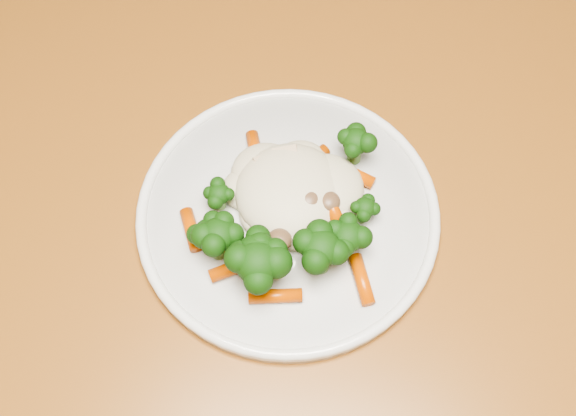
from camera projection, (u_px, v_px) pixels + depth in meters
The scene contains 3 objects.
dining_table at pixel (330, 215), 0.78m from camera, with size 1.28×1.03×0.75m.
plate at pixel (288, 215), 0.65m from camera, with size 0.27×0.27×0.01m, color white.
meal at pixel (284, 219), 0.62m from camera, with size 0.18×0.19×0.05m.
Camera 1 is at (-0.21, -0.12, 1.34)m, focal length 45.00 mm.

